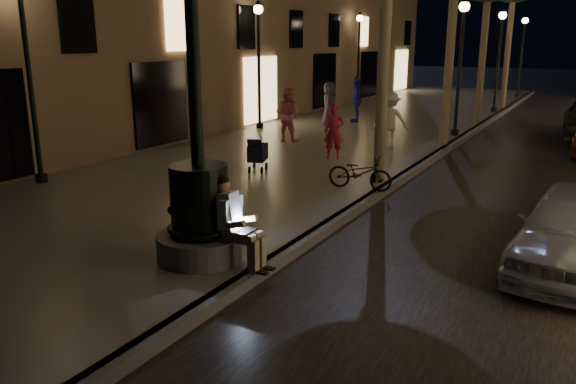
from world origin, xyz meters
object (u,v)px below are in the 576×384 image
Objects in this scene: pedestrian_red at (334,131)px; lamp_left_c at (359,46)px; lamp_curb_b at (461,49)px; lamp_curb_c at (500,47)px; pedestrian_blue at (356,99)px; lamp_left_b at (259,48)px; lamp_curb_d at (523,45)px; lamp_left_a at (27,54)px; lamp_curb_a at (382,54)px; pedestrian_pink at (288,115)px; pedestrian_white at (390,120)px; car_front at (575,229)px; bicycle at (360,173)px; pedestrian_dark at (329,104)px; seated_man_laptop at (233,219)px; stroller at (258,153)px; fountain_lamppost at (199,196)px.

lamp_left_c is at bearing 89.37° from pedestrian_red.
lamp_curb_c is (0.00, 8.00, 0.00)m from lamp_curb_b.
pedestrian_blue is at bearing 87.33° from pedestrian_red.
lamp_left_b is at bearing 121.41° from pedestrian_red.
lamp_curb_d is 28.89m from lamp_left_a.
lamp_left_b is (-7.10, 6.00, 0.00)m from lamp_curb_a.
pedestrian_pink is (-2.58, 1.86, 0.11)m from pedestrian_red.
lamp_curb_b is 2.73× the size of pedestrian_white.
bicycle is (-4.54, 2.25, -0.07)m from car_front.
pedestrian_dark is (-0.17, 3.69, -0.01)m from pedestrian_pink.
lamp_left_a is at bearing -120.61° from lamp_curb_b.
lamp_curb_c is 8.00m from lamp_curb_d.
pedestrian_red is (-2.10, 2.06, -2.25)m from lamp_curb_a.
car_front is (11.54, -9.11, -2.57)m from lamp_left_b.
lamp_curb_a is 2.73× the size of pedestrian_white.
pedestrian_blue is (2.66, 3.40, -2.09)m from lamp_left_b.
seated_man_laptop is 0.80× the size of pedestrian_white.
lamp_left_b is at bearing -59.36° from pedestrian_blue.
bicycle is at bearing -26.81° from stroller.
fountain_lamppost is 3.30× the size of pedestrian_red.
stroller is at bearing 176.23° from pedestrian_dark.
fountain_lamppost is 3.45× the size of bicycle.
car_front is at bearing -68.23° from lamp_curb_b.
lamp_curb_d is at bearing 90.00° from lamp_curb_a.
stroller is (3.97, -16.45, -2.53)m from lamp_left_c.
stroller is 3.06m from bicycle.
stroller is (-3.13, -0.45, -2.53)m from lamp_curb_a.
car_front is (7.57, -2.66, -0.03)m from stroller.
lamp_left_b is 3.05× the size of pedestrian_red.
seated_man_laptop is at bearing -5.52° from pedestrian_blue.
lamp_curb_c reaches higher than pedestrian_dark.
lamp_curb_a is 16.00m from lamp_curb_c.
pedestrian_dark is at bearing -175.44° from lamp_curb_b.
car_front is at bearing -119.92° from bicycle.
fountain_lamppost is at bearing -73.78° from lamp_left_c.
pedestrian_dark is at bearing 96.02° from pedestrian_red.
lamp_left_c reaches higher than pedestrian_pink.
pedestrian_white reaches higher than bicycle.
lamp_left_a is 2.54× the size of pedestrian_blue.
pedestrian_blue is (-1.31, 9.85, 0.44)m from stroller.
fountain_lamppost reaches higher than lamp_left_c.
pedestrian_blue reaches higher than stroller.
stroller is at bearing 165.25° from car_front.
pedestrian_white is at bearing -172.35° from pedestrian_pink.
car_front is 8.35m from pedestrian_red.
lamp_left_b reaches higher than car_front.
lamp_curb_b is 5.33m from pedestrian_dark.
seated_man_laptop is 0.36× the size of car_front.
lamp_left_b is at bearing 90.00° from lamp_left_a.
lamp_curb_d is (0.70, 30.00, 2.02)m from fountain_lamppost.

